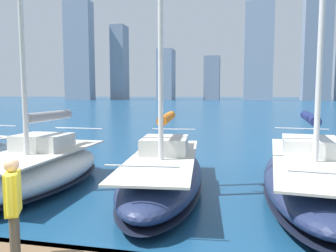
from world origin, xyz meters
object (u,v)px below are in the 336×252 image
(sailboat_navy, at_px, (311,174))
(sailboat_orange, at_px, (163,171))
(person_yellow_shirt, at_px, (13,200))
(sailboat_grey, at_px, (37,167))

(sailboat_navy, bearing_deg, sailboat_orange, 6.77)
(sailboat_navy, distance_m, person_yellow_shirt, 8.78)
(sailboat_navy, distance_m, sailboat_orange, 4.74)
(sailboat_navy, xyz_separation_m, person_yellow_shirt, (5.73, 6.59, 0.92))
(sailboat_orange, relative_size, sailboat_grey, 0.79)
(sailboat_navy, bearing_deg, person_yellow_shirt, 48.98)
(sailboat_grey, xyz_separation_m, person_yellow_shirt, (-3.27, 5.50, 0.86))
(sailboat_orange, bearing_deg, sailboat_grey, 7.07)
(person_yellow_shirt, bearing_deg, sailboat_navy, -131.02)
(sailboat_grey, distance_m, person_yellow_shirt, 6.46)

